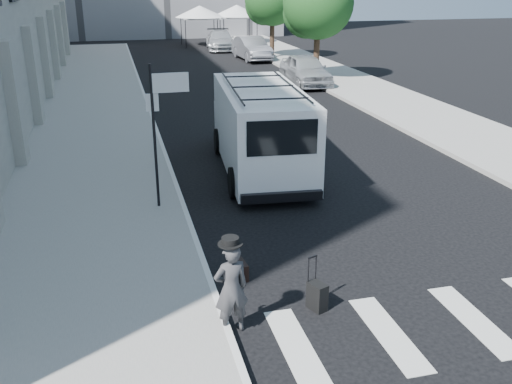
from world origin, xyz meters
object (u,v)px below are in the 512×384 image
parked_car_c (220,40)px  businessman (231,289)px  suitcase (317,296)px  cargo_van (260,128)px  parked_car_a (305,70)px  briefcase (242,270)px  parked_car_b (252,48)px

parked_car_c → businessman: bearing=-94.1°
suitcase → cargo_van: 7.89m
cargo_van → parked_car_c: bearing=86.4°
cargo_van → parked_car_a: cargo_van is taller
parked_car_a → cargo_van: bearing=-113.2°
businessman → briefcase: size_ratio=3.63×
parked_car_b → businessman: bearing=-108.1°
suitcase → parked_car_a: (6.92, 20.92, 0.54)m
briefcase → parked_car_a: size_ratio=0.09×
parked_car_a → parked_car_c: parked_car_a is taller
businessman → cargo_van: bearing=-116.5°
cargo_van → suitcase: bearing=-92.3°
businessman → briefcase: businessman is taller
briefcase → businessman: bearing=-113.9°
businessman → parked_car_b: size_ratio=0.34×
parked_car_a → parked_car_b: (-0.48, 10.01, -0.02)m
parked_car_a → parked_car_c: (-1.52, 16.17, -0.07)m
briefcase → parked_car_b: size_ratio=0.09×
businessman → suitcase: businessman is taller
businessman → cargo_van: 8.46m
businessman → briefcase: (0.57, 1.71, -0.63)m
parked_car_b → parked_car_c: size_ratio=0.93×
cargo_van → briefcase: bearing=-102.6°
briefcase → cargo_van: size_ratio=0.06×
briefcase → parked_car_c: (6.42, 35.67, 0.57)m
suitcase → cargo_van: cargo_van is taller
parked_car_b → parked_car_c: bearing=95.9°
cargo_van → parked_car_a: 14.45m
parked_car_c → cargo_van: bearing=-92.1°
briefcase → suitcase: 1.76m
businessman → briefcase: 1.91m
businessman → parked_car_a: (8.51, 21.20, 0.01)m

